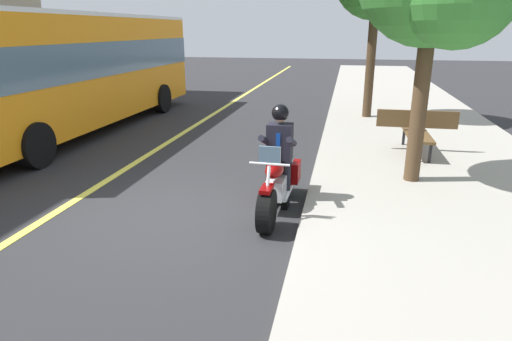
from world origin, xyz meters
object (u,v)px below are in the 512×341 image
Objects in this scene: rider_main at (280,147)px; bench_sidewalk at (417,128)px; motorcycle_main at (277,184)px; bus_near at (75,66)px.

rider_main is 0.96× the size of bench_sidewalk.
motorcycle_main is at bearing -0.61° from rider_main.
rider_main is 8.18m from bus_near.
motorcycle_main is 4.56m from bench_sidewalk.
bus_near is (-4.88, -6.64, 1.42)m from motorcycle_main.
rider_main reaches higher than bench_sidewalk.
motorcycle_main is 1.23× the size of bench_sidewalk.
rider_main is 4.41m from bench_sidewalk.
bus_near reaches higher than motorcycle_main.
motorcycle_main is 0.61m from rider_main.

